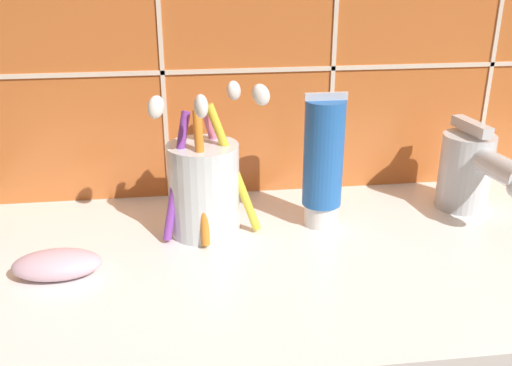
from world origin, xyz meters
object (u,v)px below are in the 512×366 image
Objects in this scene: soap_bar at (57,264)px; toothpaste_tube at (323,162)px; toothbrush_cup at (205,185)px; sink_faucet at (471,170)px.

toothpaste_tube is at bearing 15.70° from soap_bar.
toothbrush_cup is 2.02× the size of soap_bar.
sink_faucet is at bearing 11.41° from soap_bar.
toothpaste_tube is 1.83× the size of soap_bar.
toothbrush_cup is 30.25cm from sink_faucet.
soap_bar is at bearing -86.11° from sink_faucet.
toothpaste_tube is 28.30cm from soap_bar.
sink_faucet is at bearing 4.71° from toothpaste_tube.
toothbrush_cup is 1.25× the size of sink_faucet.
soap_bar is at bearing -164.30° from toothpaste_tube.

